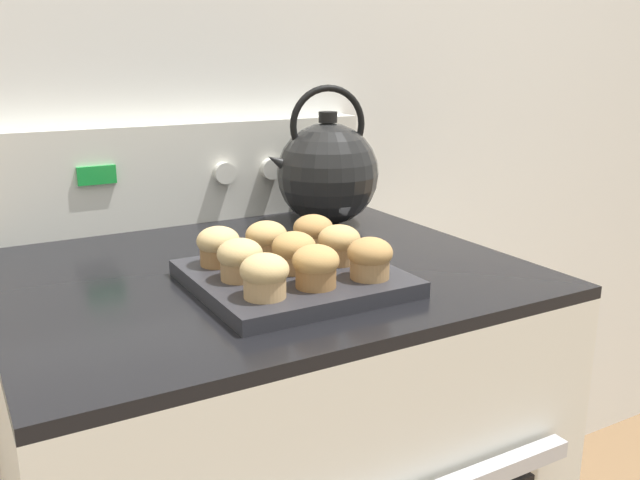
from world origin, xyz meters
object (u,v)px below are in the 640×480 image
muffin_r0_c1 (318,265)px  muffin_r1_c2 (339,244)px  muffin_r1_c0 (240,259)px  muffin_r1_c1 (294,251)px  muffin_pan (293,278)px  muffin_r0_c2 (370,258)px  tea_kettle (327,172)px  muffin_r2_c0 (218,246)px  muffin_r0_c0 (265,275)px  muffin_r2_c2 (313,233)px  muffin_r2_c1 (269,239)px

muffin_r0_c1 → muffin_r1_c2: size_ratio=1.00×
muffin_r1_c0 → muffin_r1_c1: same height
muffin_pan → muffin_r1_c2: size_ratio=4.40×
muffin_r0_c2 → tea_kettle: tea_kettle is taller
muffin_pan → muffin_r2_c0: muffin_r2_c0 is taller
muffin_pan → muffin_r1_c1: muffin_r1_c1 is taller
muffin_r1_c1 → muffin_r0_c0: bearing=-136.7°
muffin_r2_c2 → tea_kettle: tea_kettle is taller
muffin_r1_c0 → muffin_r2_c0: (-0.00, 0.08, 0.00)m
muffin_pan → muffin_r1_c0: size_ratio=4.40×
muffin_pan → muffin_r2_c2: 0.11m
muffin_r1_c2 → muffin_r2_c0: same height
muffin_pan → muffin_r1_c1: size_ratio=4.40×
muffin_pan → muffin_r0_c2: muffin_r0_c2 is taller
muffin_r0_c0 → tea_kettle: (0.31, 0.37, 0.05)m
muffin_r0_c0 → muffin_r1_c2: size_ratio=1.00×
muffin_r0_c0 → muffin_r0_c2: same height
muffin_r0_c2 → muffin_r1_c0: 0.18m
muffin_r0_c1 → muffin_r2_c1: same height
muffin_r0_c2 → tea_kettle: size_ratio=0.24×
muffin_r1_c1 → muffin_r2_c1: same height
tea_kettle → muffin_r0_c1: bearing=-121.7°
muffin_r1_c1 → muffin_pan: bearing=116.8°
muffin_pan → muffin_r2_c0: size_ratio=4.40×
muffin_r2_c0 → muffin_r2_c2: (0.15, -0.00, 0.00)m
muffin_r2_c2 → muffin_r0_c2: bearing=-89.6°
muffin_r0_c0 → muffin_r2_c1: size_ratio=1.00×
muffin_r0_c0 → muffin_r1_c1: size_ratio=1.00×
muffin_r0_c2 → muffin_r1_c2: bearing=89.9°
muffin_r1_c1 → muffin_r2_c2: (0.07, 0.08, 0.00)m
muffin_pan → muffin_r2_c2: size_ratio=4.40×
muffin_r1_c1 → muffin_r2_c2: bearing=46.5°
muffin_r2_c1 → muffin_r2_c2: size_ratio=1.00×
muffin_pan → muffin_r1_c0: muffin_r1_c0 is taller
muffin_r0_c0 → muffin_pan: bearing=44.3°
muffin_r0_c0 → muffin_r2_c0: 0.16m
muffin_r2_c1 → muffin_r1_c0: bearing=-137.0°
muffin_pan → muffin_r1_c0: 0.09m
muffin_pan → tea_kettle: (0.23, 0.29, 0.09)m
muffin_r0_c2 → muffin_r2_c0: same height
muffin_r0_c2 → muffin_r2_c1: size_ratio=1.00×
muffin_r1_c2 → muffin_r2_c2: same height
muffin_r0_c0 → muffin_r0_c1: same height
muffin_r0_c0 → muffin_r2_c1: same height
muffin_r0_c2 → muffin_r1_c2: 0.08m
muffin_r2_c2 → muffin_pan: bearing=-134.6°
muffin_r1_c0 → tea_kettle: size_ratio=0.24×
tea_kettle → muffin_r1_c1: bearing=-127.4°
muffin_pan → muffin_r1_c2: 0.09m
muffin_r1_c0 → muffin_r2_c0: size_ratio=1.00×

